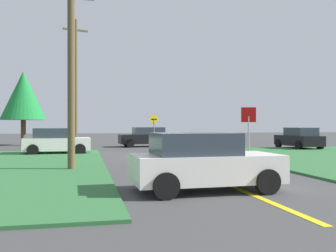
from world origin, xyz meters
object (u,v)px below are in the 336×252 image
utility_pole_near (71,73)px  utility_pole_mid (76,83)px  direction_sign (154,127)px  oak_tree_left (23,96)px  car_approaching_junction (147,137)px  car_behind_on_main_road (203,162)px  stop_sign (249,122)px  car_on_crossroad (299,138)px  parked_car_near_building (56,141)px

utility_pole_near → utility_pole_mid: utility_pole_mid is taller
direction_sign → oak_tree_left: (-10.70, 5.74, 2.71)m
car_approaching_junction → car_behind_on_main_road: (-1.84, -21.25, -0.00)m
stop_sign → direction_sign: (-3.17, 10.85, -0.28)m
oak_tree_left → utility_pole_mid: bearing=-57.5°
utility_pole_mid → oak_tree_left: 8.70m
car_on_crossroad → oak_tree_left: bearing=64.3°
car_on_crossroad → utility_pole_mid: utility_pole_mid is taller
utility_pole_mid → car_on_crossroad: bearing=-7.5°
car_behind_on_main_road → utility_pole_mid: bearing=100.1°
car_approaching_junction → parked_car_near_building: size_ratio=1.14×
utility_pole_near → utility_pole_mid: bearing=90.7°
stop_sign → utility_pole_near: 9.79m
parked_car_near_building → car_behind_on_main_road: (4.99, -14.44, 0.00)m
car_behind_on_main_road → parked_car_near_building: bearing=106.9°
stop_sign → car_approaching_junction: 13.03m
car_behind_on_main_road → oak_tree_left: bearing=106.5°
parked_car_near_building → car_behind_on_main_road: bearing=-73.5°
car_on_crossroad → parked_car_near_building: 17.66m
utility_pole_mid → car_approaching_junction: bearing=29.5°
direction_sign → oak_tree_left: bearing=151.8°
direction_sign → car_behind_on_main_road: bearing=-96.2°
car_approaching_junction → utility_pole_mid: utility_pole_mid is taller
utility_pole_mid → direction_sign: 7.00m
direction_sign → oak_tree_left: size_ratio=0.41×
stop_sign → parked_car_near_building: bearing=-16.9°
car_on_crossroad → utility_pole_mid: 17.13m
utility_pole_mid → oak_tree_left: utility_pole_mid is taller
oak_tree_left → utility_pole_near: bearing=-76.3°
oak_tree_left → car_on_crossroad: bearing=-24.2°
car_behind_on_main_road → utility_pole_mid: utility_pole_mid is taller
car_approaching_junction → utility_pole_mid: bearing=26.3°
direction_sign → stop_sign: bearing=-73.7°
car_on_crossroad → parked_car_near_building: (-17.60, -1.39, 0.00)m
car_approaching_junction → parked_car_near_building: (-6.83, -6.81, -0.00)m
utility_pole_near → direction_sign: bearing=67.2°
stop_sign → utility_pole_near: utility_pole_near is taller
car_behind_on_main_road → direction_sign: size_ratio=1.52×
car_approaching_junction → direction_sign: size_ratio=1.71×
car_on_crossroad → car_behind_on_main_road: same height
utility_pole_near → parked_car_near_building: bearing=98.0°
car_behind_on_main_road → car_on_crossroad: bearing=49.3°
utility_pole_near → direction_sign: 15.37m
stop_sign → direction_sign: bearing=-61.6°
direction_sign → oak_tree_left: oak_tree_left is taller
parked_car_near_building → direction_sign: size_ratio=1.50×
car_approaching_junction → utility_pole_near: size_ratio=0.61×
car_on_crossroad → car_approaching_junction: bearing=61.8°
car_approaching_junction → direction_sign: (0.30, -1.66, 0.88)m
stop_sign → car_on_crossroad: size_ratio=0.67×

